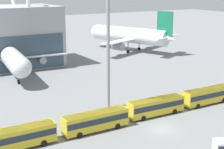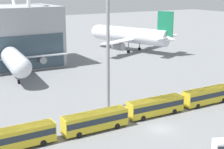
{
  "view_description": "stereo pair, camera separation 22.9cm",
  "coord_description": "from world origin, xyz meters",
  "px_view_note": "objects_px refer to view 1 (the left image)",
  "views": [
    {
      "loc": [
        -35.24,
        -41.86,
        23.64
      ],
      "look_at": [
        3.81,
        22.58,
        4.0
      ],
      "focal_mm": 55.0,
      "sensor_mm": 36.0,
      "label": 1
    },
    {
      "loc": [
        -35.04,
        -41.98,
        23.64
      ],
      "look_at": [
        3.81,
        22.58,
        4.0
      ],
      "focal_mm": 55.0,
      "sensor_mm": 36.0,
      "label": 2
    }
  ],
  "objects_px": {
    "airliner_parked_remote": "(131,35)",
    "floodlight_mast": "(108,29)",
    "airliner_at_gate_far": "(9,55)",
    "shuttle_bus_0": "(18,137)",
    "shuttle_bus_1": "(96,120)",
    "shuttle_bus_3": "(207,95)",
    "shuttle_bus_2": "(156,106)"
  },
  "relations": [
    {
      "from": "shuttle_bus_0",
      "to": "shuttle_bus_1",
      "type": "xyz_separation_m",
      "value": [
        13.0,
        -0.28,
        0.0
      ]
    },
    {
      "from": "airliner_parked_remote",
      "to": "floodlight_mast",
      "type": "xyz_separation_m",
      "value": [
        -37.9,
        -47.52,
        9.75
      ]
    },
    {
      "from": "shuttle_bus_1",
      "to": "shuttle_bus_2",
      "type": "bearing_deg",
      "value": 2.47
    },
    {
      "from": "airliner_at_gate_far",
      "to": "shuttle_bus_0",
      "type": "height_order",
      "value": "airliner_at_gate_far"
    },
    {
      "from": "shuttle_bus_0",
      "to": "shuttle_bus_3",
      "type": "xyz_separation_m",
      "value": [
        39.01,
        -0.23,
        0.0
      ]
    },
    {
      "from": "airliner_at_gate_far",
      "to": "floodlight_mast",
      "type": "bearing_deg",
      "value": 19.75
    },
    {
      "from": "shuttle_bus_1",
      "to": "shuttle_bus_3",
      "type": "height_order",
      "value": "same"
    },
    {
      "from": "airliner_at_gate_far",
      "to": "shuttle_bus_2",
      "type": "xyz_separation_m",
      "value": [
        14.72,
        -45.35,
        -3.23
      ]
    },
    {
      "from": "shuttle_bus_0",
      "to": "shuttle_bus_3",
      "type": "height_order",
      "value": "same"
    },
    {
      "from": "shuttle_bus_3",
      "to": "floodlight_mast",
      "type": "relative_size",
      "value": 0.44
    },
    {
      "from": "shuttle_bus_1",
      "to": "shuttle_bus_3",
      "type": "xyz_separation_m",
      "value": [
        26.0,
        0.05,
        0.0
      ]
    },
    {
      "from": "shuttle_bus_1",
      "to": "shuttle_bus_2",
      "type": "xyz_separation_m",
      "value": [
        13.0,
        0.42,
        0.0
      ]
    },
    {
      "from": "shuttle_bus_1",
      "to": "shuttle_bus_3",
      "type": "relative_size",
      "value": 1.0
    },
    {
      "from": "airliner_parked_remote",
      "to": "shuttle_bus_1",
      "type": "distance_m",
      "value": 72.37
    },
    {
      "from": "shuttle_bus_0",
      "to": "floodlight_mast",
      "type": "relative_size",
      "value": 0.43
    },
    {
      "from": "airliner_parked_remote",
      "to": "shuttle_bus_1",
      "type": "relative_size",
      "value": 3.03
    },
    {
      "from": "airliner_at_gate_far",
      "to": "floodlight_mast",
      "type": "xyz_separation_m",
      "value": [
        9.28,
        -37.13,
        10.49
      ]
    },
    {
      "from": "airliner_parked_remote",
      "to": "floodlight_mast",
      "type": "relative_size",
      "value": 1.32
    },
    {
      "from": "airliner_parked_remote",
      "to": "floodlight_mast",
      "type": "bearing_deg",
      "value": 119.96
    },
    {
      "from": "airliner_at_gate_far",
      "to": "shuttle_bus_0",
      "type": "relative_size",
      "value": 3.16
    },
    {
      "from": "airliner_at_gate_far",
      "to": "shuttle_bus_3",
      "type": "height_order",
      "value": "airliner_at_gate_far"
    },
    {
      "from": "shuttle_bus_1",
      "to": "shuttle_bus_2",
      "type": "distance_m",
      "value": 13.01
    },
    {
      "from": "shuttle_bus_2",
      "to": "shuttle_bus_3",
      "type": "relative_size",
      "value": 1.0
    },
    {
      "from": "shuttle_bus_1",
      "to": "floodlight_mast",
      "type": "height_order",
      "value": "floodlight_mast"
    },
    {
      "from": "airliner_parked_remote",
      "to": "shuttle_bus_2",
      "type": "xyz_separation_m",
      "value": [
        -32.46,
        -55.75,
        -3.97
      ]
    },
    {
      "from": "shuttle_bus_2",
      "to": "shuttle_bus_0",
      "type": "bearing_deg",
      "value": -177.61
    },
    {
      "from": "airliner_parked_remote",
      "to": "shuttle_bus_0",
      "type": "distance_m",
      "value": 80.97
    },
    {
      "from": "floodlight_mast",
      "to": "shuttle_bus_0",
      "type": "bearing_deg",
      "value": -157.86
    },
    {
      "from": "shuttle_bus_2",
      "to": "airliner_at_gate_far",
      "type": "bearing_deg",
      "value": 110.08
    },
    {
      "from": "shuttle_bus_0",
      "to": "shuttle_bus_3",
      "type": "bearing_deg",
      "value": 0.07
    },
    {
      "from": "shuttle_bus_2",
      "to": "shuttle_bus_1",
      "type": "bearing_deg",
      "value": -176.06
    },
    {
      "from": "airliner_parked_remote",
      "to": "shuttle_bus_3",
      "type": "height_order",
      "value": "airliner_parked_remote"
    }
  ]
}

